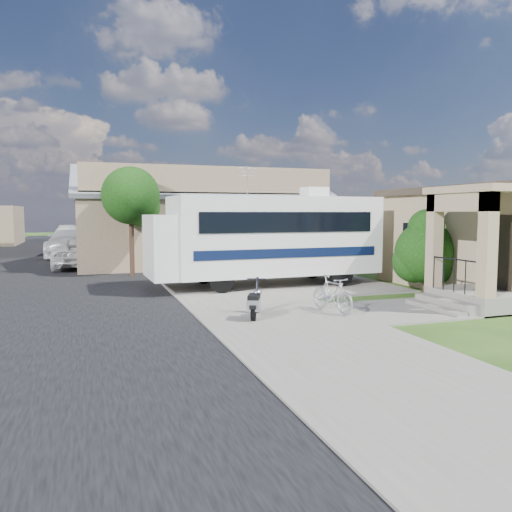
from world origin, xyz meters
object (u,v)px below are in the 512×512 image
object	(u,v)px
garden_hose	(424,300)
scooter	(255,303)
motorhome	(267,236)
bicycle	(332,296)
shrub	(426,250)
pickup_truck	(84,252)
van	(73,241)

from	to	relation	value
garden_hose	scooter	bearing A→B (deg)	-174.16
motorhome	bicycle	bearing A→B (deg)	-92.69
bicycle	shrub	bearing A→B (deg)	14.00
shrub	pickup_truck	xyz separation A→B (m)	(-10.98, 11.66, -0.69)
motorhome	shrub	world-z (taller)	motorhome
motorhome	shrub	size ratio (longest dim) A/B	2.99
van	scooter	bearing A→B (deg)	-72.85
shrub	scooter	world-z (taller)	shrub
van	garden_hose	size ratio (longest dim) A/B	15.65
motorhome	garden_hose	distance (m)	5.95
garden_hose	van	bearing A→B (deg)	117.08
motorhome	pickup_truck	bearing A→B (deg)	123.81
motorhome	van	world-z (taller)	motorhome
shrub	bicycle	distance (m)	5.38
shrub	garden_hose	bearing A→B (deg)	-128.27
garden_hose	bicycle	bearing A→B (deg)	-169.98
van	bicycle	bearing A→B (deg)	-67.37
motorhome	shrub	distance (m)	5.50
garden_hose	motorhome	bearing A→B (deg)	124.92
bicycle	scooter	bearing A→B (deg)	166.63
van	pickup_truck	bearing A→B (deg)	-80.24
van	garden_hose	xyz separation A→B (m)	(10.23, -20.00, -0.87)
scooter	shrub	bearing A→B (deg)	42.80
scooter	van	size ratio (longest dim) A/B	0.20
van	garden_hose	distance (m)	22.48
motorhome	van	xyz separation A→B (m)	(-6.97, 15.33, -0.86)
bicycle	van	distance (m)	21.72
shrub	garden_hose	distance (m)	2.63
pickup_truck	bicycle	bearing A→B (deg)	118.38
scooter	garden_hose	bearing A→B (deg)	29.83
scooter	garden_hose	xyz separation A→B (m)	(5.46, 0.56, -0.33)
motorhome	bicycle	xyz separation A→B (m)	(-0.07, -5.26, -1.34)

